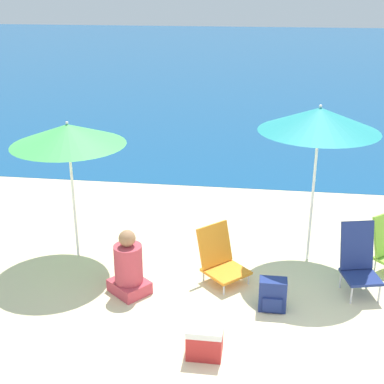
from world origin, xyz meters
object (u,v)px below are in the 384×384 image
(beach_chair_orange, at_px, (220,258))
(cooler_box, at_px, (205,339))
(backpack_navy, at_px, (273,295))
(beach_umbrella_teal, at_px, (319,120))
(beach_chair_navy, at_px, (359,259))
(beach_umbrella_green, at_px, (68,135))
(person_seated_near, at_px, (129,268))

(beach_chair_orange, relative_size, cooler_box, 2.00)
(backpack_navy, xyz_separation_m, cooler_box, (-0.70, -0.93, -0.02))
(beach_umbrella_teal, distance_m, beach_chair_navy, 1.83)
(backpack_navy, bearing_deg, beach_umbrella_teal, 69.57)
(beach_umbrella_teal, bearing_deg, cooler_box, -117.87)
(backpack_navy, distance_m, cooler_box, 1.17)
(beach_umbrella_green, distance_m, person_seated_near, 1.94)
(beach_umbrella_teal, bearing_deg, beach_umbrella_green, -173.96)
(beach_chair_navy, bearing_deg, beach_umbrella_green, 160.49)
(beach_chair_navy, bearing_deg, backpack_navy, -164.17)
(beach_umbrella_teal, distance_m, beach_chair_orange, 2.20)
(beach_chair_orange, xyz_separation_m, beach_chair_navy, (1.74, -0.03, 0.12))
(beach_chair_orange, distance_m, beach_chair_navy, 1.74)
(person_seated_near, bearing_deg, beach_umbrella_green, 87.98)
(beach_umbrella_green, distance_m, cooler_box, 3.25)
(person_seated_near, relative_size, backpack_navy, 2.15)
(beach_umbrella_teal, relative_size, beach_chair_navy, 2.49)
(beach_umbrella_teal, xyz_separation_m, backpack_navy, (-0.50, -1.34, -1.82))
(beach_umbrella_green, xyz_separation_m, cooler_box, (2.06, -1.93, -1.61))
(beach_umbrella_green, distance_m, backpack_navy, 3.34)
(beach_umbrella_teal, height_order, beach_chair_orange, beach_umbrella_teal)
(beach_chair_orange, xyz_separation_m, person_seated_near, (-1.10, -0.49, 0.03))
(beach_chair_orange, bearing_deg, beach_chair_navy, -45.87)
(beach_chair_orange, height_order, person_seated_near, person_seated_near)
(cooler_box, bearing_deg, beach_chair_navy, 40.99)
(backpack_navy, bearing_deg, beach_chair_navy, 29.35)
(beach_chair_orange, distance_m, person_seated_near, 1.20)
(beach_umbrella_green, relative_size, backpack_navy, 4.91)
(person_seated_near, distance_m, backpack_navy, 1.80)
(beach_chair_navy, bearing_deg, cooler_box, -152.54)
(beach_umbrella_green, xyz_separation_m, backpack_navy, (2.76, -0.99, -1.60))
(beach_chair_navy, distance_m, backpack_navy, 1.23)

